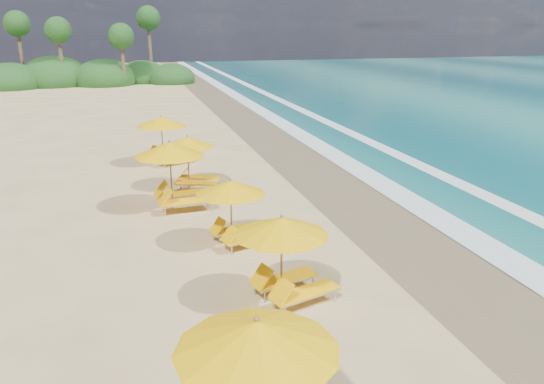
# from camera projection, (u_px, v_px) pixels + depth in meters

# --- Properties ---
(ground) EXTENTS (160.00, 160.00, 0.00)m
(ground) POSITION_uv_depth(u_px,v_px,m) (272.00, 229.00, 16.53)
(ground) COLOR #D7BD7E
(ground) RESTS_ON ground
(wet_sand) EXTENTS (4.00, 160.00, 0.01)m
(wet_sand) POSITION_uv_depth(u_px,v_px,m) (389.00, 217.00, 17.54)
(wet_sand) COLOR olive
(wet_sand) RESTS_ON ground
(surf_foam) EXTENTS (4.00, 160.00, 0.01)m
(surf_foam) POSITION_uv_depth(u_px,v_px,m) (461.00, 209.00, 18.22)
(surf_foam) COLOR white
(surf_foam) RESTS_ON ground
(station_0) EXTENTS (2.70, 2.55, 2.34)m
(station_0) POSITION_uv_depth(u_px,v_px,m) (270.00, 381.00, 7.40)
(station_0) COLOR olive
(station_0) RESTS_ON ground
(station_1) EXTENTS (2.69, 2.62, 2.13)m
(station_1) POSITION_uv_depth(u_px,v_px,m) (288.00, 253.00, 11.87)
(station_1) COLOR olive
(station_1) RESTS_ON ground
(station_2) EXTENTS (2.49, 2.41, 1.99)m
(station_2) POSITION_uv_depth(u_px,v_px,m) (236.00, 208.00, 15.04)
(station_2) COLOR olive
(station_2) RESTS_ON ground
(station_3) EXTENTS (2.72, 2.55, 2.41)m
(station_3) POSITION_uv_depth(u_px,v_px,m) (176.00, 171.00, 17.98)
(station_3) COLOR olive
(station_3) RESTS_ON ground
(station_4) EXTENTS (2.66, 2.61, 2.08)m
(station_4) POSITION_uv_depth(u_px,v_px,m) (192.00, 159.00, 20.36)
(station_4) COLOR olive
(station_4) RESTS_ON ground
(station_5) EXTENTS (2.94, 2.92, 2.24)m
(station_5) POSITION_uv_depth(u_px,v_px,m) (165.00, 137.00, 23.93)
(station_5) COLOR olive
(station_5) RESTS_ON ground
(treeline) EXTENTS (25.80, 8.80, 9.74)m
(treeline) POSITION_uv_depth(u_px,v_px,m) (65.00, 76.00, 55.62)
(treeline) COLOR #163D14
(treeline) RESTS_ON ground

